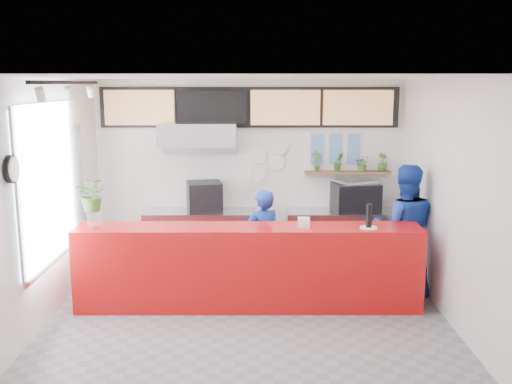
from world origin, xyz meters
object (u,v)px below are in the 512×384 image
(espresso_machine, at_px, (356,197))
(staff_center, at_px, (263,241))
(panini_oven, at_px, (204,197))
(staff_right, at_px, (404,229))
(pepper_mill, at_px, (369,216))
(service_counter, at_px, (248,267))

(espresso_machine, xyz_separation_m, staff_center, (-1.51, -1.21, -0.39))
(panini_oven, bearing_deg, staff_center, -64.55)
(espresso_machine, height_order, staff_right, staff_right)
(staff_right, xyz_separation_m, pepper_mill, (-0.63, -0.64, 0.35))
(espresso_machine, bearing_deg, service_counter, -142.33)
(staff_center, xyz_separation_m, pepper_mill, (1.35, -0.68, 0.53))
(panini_oven, bearing_deg, pepper_mill, -51.55)
(espresso_machine, distance_m, staff_right, 1.36)
(staff_right, height_order, pepper_mill, staff_right)
(staff_center, bearing_deg, service_counter, 47.15)
(service_counter, xyz_separation_m, staff_right, (2.17, 0.54, 0.37))
(service_counter, xyz_separation_m, pepper_mill, (1.55, -0.09, 0.72))
(espresso_machine, height_order, pepper_mill, pepper_mill)
(pepper_mill, bearing_deg, espresso_machine, 85.10)
(espresso_machine, distance_m, staff_center, 1.98)
(panini_oven, height_order, espresso_machine, panini_oven)
(panini_oven, relative_size, staff_right, 0.29)
(espresso_machine, bearing_deg, pepper_mill, -103.73)
(staff_right, bearing_deg, staff_center, 5.20)
(panini_oven, distance_m, espresso_machine, 2.44)
(service_counter, relative_size, panini_oven, 8.52)
(espresso_machine, xyz_separation_m, staff_right, (0.47, -1.26, -0.21))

